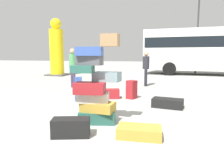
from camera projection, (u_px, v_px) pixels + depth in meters
ground_plane at (106, 127)px, 4.12m from camera, size 80.00×80.00×0.00m
suitcase_tower at (95, 90)px, 4.26m from camera, size 0.97×0.68×1.79m
suitcase_tan_behind_tower at (139, 132)px, 3.58m from camera, size 0.77×0.48×0.19m
suitcase_black_white_trunk at (168, 103)px, 5.58m from camera, size 0.86×0.54×0.24m
suitcase_maroon_left_side at (132, 90)px, 6.71m from camera, size 0.35×0.37×0.59m
suitcase_maroon_foreground_near at (110, 94)px, 6.75m from camera, size 0.66×0.47×0.31m
suitcase_black_foreground_far at (71, 127)px, 3.61m from camera, size 0.71×0.48×0.32m
suitcase_navy_right_side at (79, 89)px, 6.42m from camera, size 0.29×0.35×0.73m
person_bearded_onlooker at (146, 65)px, 9.35m from camera, size 0.30×0.34×1.56m
person_tourist_with_camera at (73, 64)px, 8.84m from camera, size 0.30×0.30×1.67m
yellow_dummy_statue at (57, 51)px, 14.05m from camera, size 1.30×1.30×3.81m
parked_bus at (223, 48)px, 14.16m from camera, size 10.68×3.29×3.15m
lamp_post at (198, 19)px, 15.59m from camera, size 0.36×0.36×6.26m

